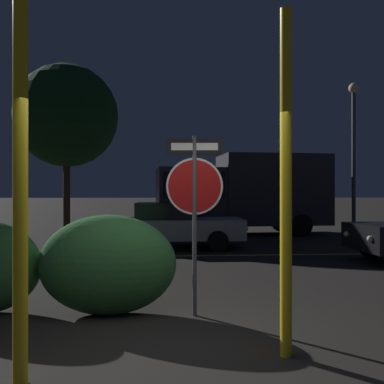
{
  "coord_description": "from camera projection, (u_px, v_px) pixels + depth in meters",
  "views": [
    {
      "loc": [
        -0.05,
        -4.38,
        1.68
      ],
      "look_at": [
        0.68,
        5.06,
        1.69
      ],
      "focal_mm": 40.0,
      "sensor_mm": 36.0,
      "label": 1
    }
  ],
  "objects": [
    {
      "name": "road_center_stripe",
      "position": [
        161.0,
        256.0,
        11.24
      ],
      "size": [
        40.09,
        0.12,
        0.01
      ],
      "primitive_type": "cube",
      "color": "gold",
      "rests_on": "ground_plane"
    },
    {
      "name": "yellow_pole_left",
      "position": [
        20.0,
        190.0,
        3.74
      ],
      "size": [
        0.13,
        0.13,
        3.4
      ],
      "primitive_type": "cylinder",
      "color": "yellow",
      "rests_on": "ground_plane"
    },
    {
      "name": "ground_plane",
      "position": [
        164.0,
        357.0,
        4.37
      ],
      "size": [
        260.0,
        260.0,
        0.0
      ],
      "primitive_type": "plane",
      "color": "black"
    },
    {
      "name": "street_lamp",
      "position": [
        354.0,
        140.0,
        17.35
      ],
      "size": [
        0.41,
        0.41,
        6.13
      ],
      "color": "#4C4C51",
      "rests_on": "ground_plane"
    },
    {
      "name": "stop_sign",
      "position": [
        195.0,
        190.0,
        5.83
      ],
      "size": [
        0.78,
        0.09,
        2.45
      ],
      "rotation": [
        0.0,
        0.0,
        -0.09
      ],
      "color": "#4C4C51",
      "rests_on": "ground_plane"
    },
    {
      "name": "passing_car_2",
      "position": [
        169.0,
        225.0,
        12.87
      ],
      "size": [
        4.5,
        2.04,
        1.38
      ],
      "rotation": [
        0.0,
        0.0,
        -1.6
      ],
      "color": "#9E9EA3",
      "rests_on": "ground_plane"
    },
    {
      "name": "delivery_truck",
      "position": [
        240.0,
        192.0,
        17.18
      ],
      "size": [
        6.89,
        2.92,
        3.18
      ],
      "rotation": [
        0.0,
        0.0,
        1.63
      ],
      "color": "#2D2D33",
      "rests_on": "ground_plane"
    },
    {
      "name": "tree_2",
      "position": [
        67.0,
        116.0,
        19.68
      ],
      "size": [
        4.72,
        4.72,
        7.57
      ],
      "color": "#422D1E",
      "rests_on": "ground_plane"
    },
    {
      "name": "hedge_bush_2",
      "position": [
        108.0,
        265.0,
        5.86
      ],
      "size": [
        1.87,
        0.89,
        1.37
      ],
      "primitive_type": "ellipsoid",
      "color": "#2D6633",
      "rests_on": "ground_plane"
    },
    {
      "name": "yellow_pole_right",
      "position": [
        286.0,
        182.0,
        4.38
      ],
      "size": [
        0.12,
        0.12,
        3.57
      ],
      "primitive_type": "cylinder",
      "color": "yellow",
      "rests_on": "ground_plane"
    }
  ]
}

